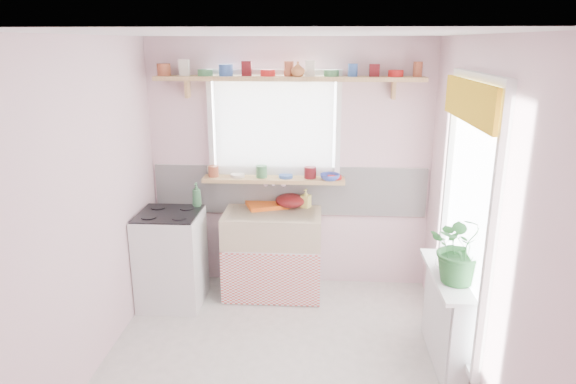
{
  "coord_description": "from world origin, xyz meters",
  "views": [
    {
      "loc": [
        0.3,
        -3.4,
        2.45
      ],
      "look_at": [
        0.05,
        0.55,
        1.29
      ],
      "focal_mm": 32.0,
      "sensor_mm": 36.0,
      "label": 1
    }
  ],
  "objects": [
    {
      "name": "windowsill",
      "position": [
        -0.15,
        1.48,
        1.14
      ],
      "size": [
        1.4,
        0.22,
        0.04
      ],
      "primitive_type": "cube",
      "color": "tan",
      "rests_on": "room"
    },
    {
      "name": "sill_cup",
      "position": [
        -0.77,
        1.54,
        1.21
      ],
      "size": [
        0.13,
        0.13,
        0.09
      ],
      "primitive_type": "imported",
      "rotation": [
        0.0,
        0.0,
        0.16
      ],
      "color": "#EDE7CD",
      "rests_on": "windowsill"
    },
    {
      "name": "shelf_vase",
      "position": [
        0.09,
        1.41,
        2.21
      ],
      "size": [
        0.17,
        0.17,
        0.14
      ],
      "primitive_type": "imported",
      "rotation": [
        0.0,
        0.0,
        0.43
      ],
      "color": "#AC6535",
      "rests_on": "pine_shelf"
    },
    {
      "name": "herb_pot",
      "position": [
        1.33,
        0.1,
        0.88
      ],
      "size": [
        0.12,
        0.08,
        0.21
      ],
      "primitive_type": "imported",
      "rotation": [
        0.0,
        0.0,
        0.06
      ],
      "color": "#29672D",
      "rests_on": "radiator_ledge"
    },
    {
      "name": "colander",
      "position": [
        0.01,
        1.5,
        0.92
      ],
      "size": [
        0.39,
        0.39,
        0.13
      ],
      "primitive_type": "ellipsoid",
      "rotation": [
        0.0,
        0.0,
        0.4
      ],
      "color": "#5F1012",
      "rests_on": "sink_unit"
    },
    {
      "name": "cooker_bottle",
      "position": [
        -0.88,
        1.27,
        1.03
      ],
      "size": [
        0.1,
        0.1,
        0.23
      ],
      "primitive_type": "imported",
      "rotation": [
        0.0,
        0.0,
        -0.13
      ],
      "color": "#387144",
      "rests_on": "cooker"
    },
    {
      "name": "sink_unit",
      "position": [
        -0.15,
        1.29,
        0.43
      ],
      "size": [
        0.95,
        0.65,
        1.11
      ],
      "color": "white",
      "rests_on": "ground"
    },
    {
      "name": "pine_shelf",
      "position": [
        0.0,
        1.47,
        2.12
      ],
      "size": [
        2.52,
        0.24,
        0.04
      ],
      "primitive_type": "cube",
      "color": "tan",
      "rests_on": "room"
    },
    {
      "name": "jade_plant",
      "position": [
        1.33,
        0.06,
        1.04
      ],
      "size": [
        0.53,
        0.47,
        0.54
      ],
      "primitive_type": "imported",
      "rotation": [
        0.0,
        0.0,
        -0.11
      ],
      "color": "#265F2A",
      "rests_on": "radiator_ledge"
    },
    {
      "name": "soap_bottle_sink",
      "position": [
        0.17,
        1.5,
        0.94
      ],
      "size": [
        0.11,
        0.11,
        0.19
      ],
      "primitive_type": "imported",
      "rotation": [
        0.0,
        0.0,
        -0.43
      ],
      "color": "#EDE369",
      "rests_on": "sink_unit"
    },
    {
      "name": "sill_bowl",
      "position": [
        0.4,
        1.42,
        1.19
      ],
      "size": [
        0.24,
        0.24,
        0.06
      ],
      "primitive_type": "imported",
      "rotation": [
        0.0,
        0.0,
        0.32
      ],
      "color": "#384EB6",
      "rests_on": "windowsill"
    },
    {
      "name": "room",
      "position": [
        0.66,
        0.86,
        1.37
      ],
      "size": [
        3.2,
        3.2,
        3.2
      ],
      "color": "silver",
      "rests_on": "ground"
    },
    {
      "name": "fruit_bowl",
      "position": [
        1.33,
        0.24,
        0.81
      ],
      "size": [
        0.33,
        0.33,
        0.07
      ],
      "primitive_type": "imported",
      "rotation": [
        0.0,
        0.0,
        -0.24
      ],
      "color": "silver",
      "rests_on": "radiator_ledge"
    },
    {
      "name": "shelf_crockery",
      "position": [
        -0.02,
        1.47,
        2.19
      ],
      "size": [
        2.47,
        0.11,
        0.12
      ],
      "color": "#A55133",
      "rests_on": "pine_shelf"
    },
    {
      "name": "cooker",
      "position": [
        -1.1,
        1.05,
        0.46
      ],
      "size": [
        0.58,
        0.58,
        0.93
      ],
      "color": "white",
      "rests_on": "ground"
    },
    {
      "name": "sill_crockery",
      "position": [
        -0.2,
        1.48,
        1.21
      ],
      "size": [
        1.35,
        0.11,
        0.12
      ],
      "color": "#A55133",
      "rests_on": "windowsill"
    },
    {
      "name": "dish_tray",
      "position": [
        -0.22,
        1.5,
        0.87
      ],
      "size": [
        0.47,
        0.41,
        0.04
      ],
      "primitive_type": "cube",
      "rotation": [
        0.0,
        0.0,
        0.35
      ],
      "color": "orange",
      "rests_on": "sink_unit"
    },
    {
      "name": "fruit",
      "position": [
        1.34,
        0.25,
        0.87
      ],
      "size": [
        0.2,
        0.14,
        0.1
      ],
      "color": "orange",
      "rests_on": "fruit_bowl"
    },
    {
      "name": "radiator_ledge",
      "position": [
        1.3,
        0.2,
        0.4
      ],
      "size": [
        0.22,
        0.95,
        0.78
      ],
      "color": "white",
      "rests_on": "ground"
    }
  ]
}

